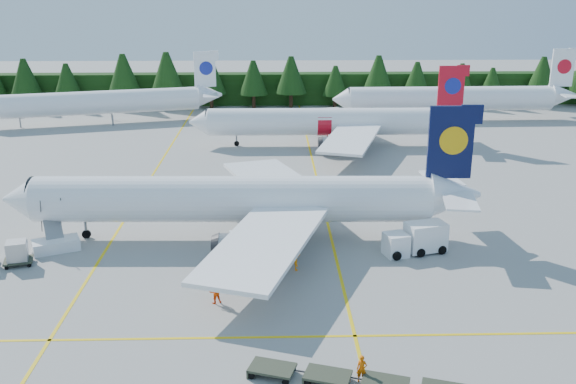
{
  "coord_description": "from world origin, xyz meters",
  "views": [
    {
      "loc": [
        0.6,
        -43.22,
        21.98
      ],
      "look_at": [
        2.12,
        14.35,
        3.5
      ],
      "focal_mm": 40.0,
      "sensor_mm": 36.0,
      "label": 1
    }
  ],
  "objects_px": {
    "airliner_navy": "(225,200)",
    "service_truck": "(415,239)",
    "airliner_red": "(319,122)",
    "airstairs": "(55,241)"
  },
  "relations": [
    {
      "from": "airstairs",
      "to": "service_truck",
      "type": "distance_m",
      "value": 31.33
    },
    {
      "from": "airliner_red",
      "to": "airliner_navy",
      "type": "bearing_deg",
      "value": -107.16
    },
    {
      "from": "airstairs",
      "to": "service_truck",
      "type": "xyz_separation_m",
      "value": [
        31.28,
        -1.62,
        0.54
      ]
    },
    {
      "from": "airliner_red",
      "to": "airstairs",
      "type": "bearing_deg",
      "value": -124.07
    },
    {
      "from": "airliner_navy",
      "to": "airliner_red",
      "type": "relative_size",
      "value": 1.07
    },
    {
      "from": "airliner_navy",
      "to": "airstairs",
      "type": "distance_m",
      "value": 15.18
    },
    {
      "from": "airliner_navy",
      "to": "service_truck",
      "type": "bearing_deg",
      "value": -11.95
    },
    {
      "from": "airliner_red",
      "to": "service_truck",
      "type": "bearing_deg",
      "value": -82.01
    },
    {
      "from": "service_truck",
      "to": "airliner_red",
      "type": "bearing_deg",
      "value": 81.77
    },
    {
      "from": "airliner_navy",
      "to": "service_truck",
      "type": "height_order",
      "value": "airliner_navy"
    }
  ]
}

